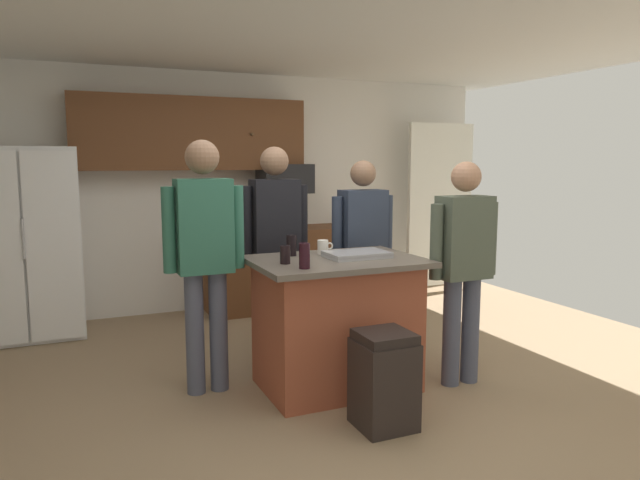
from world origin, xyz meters
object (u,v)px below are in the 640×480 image
(person_guest_by_door, at_px, (463,258))
(trash_bin, at_px, (384,380))
(refrigerator, at_px, (27,243))
(person_guest_right, at_px, (275,237))
(microwave_over_range, at_px, (285,179))
(person_elder_center, at_px, (362,243))
(person_host_foreground, at_px, (205,248))
(tumbler_amber, at_px, (285,255))
(glass_dark_ale, at_px, (304,256))
(serving_tray, at_px, (357,254))
(glass_short_whisky, at_px, (291,245))
(mug_blue_stoneware, at_px, (323,247))
(kitchen_island, at_px, (336,322))

(person_guest_by_door, bearing_deg, trash_bin, 44.00)
(refrigerator, distance_m, person_guest_right, 2.45)
(microwave_over_range, bearing_deg, person_elder_center, -87.90)
(person_host_foreground, xyz_separation_m, trash_bin, (0.88, -1.00, -0.74))
(person_guest_right, bearing_deg, tumbler_amber, -29.04)
(person_host_foreground, bearing_deg, glass_dark_ale, -28.21)
(person_host_foreground, distance_m, serving_tray, 1.09)
(microwave_over_range, relative_size, glass_short_whisky, 3.63)
(glass_dark_ale, xyz_separation_m, serving_tray, (0.51, 0.26, -0.06))
(person_guest_right, xyz_separation_m, glass_short_whisky, (-0.05, -0.52, 0.01))
(refrigerator, xyz_separation_m, mug_blue_stoneware, (2.12, -2.05, 0.12))
(person_elder_center, xyz_separation_m, person_guest_right, (-0.74, 0.12, 0.07))
(person_elder_center, bearing_deg, kitchen_island, 0.00)
(kitchen_island, height_order, trash_bin, kitchen_island)
(glass_short_whisky, relative_size, serving_tray, 0.35)
(person_guest_by_door, xyz_separation_m, serving_tray, (-0.72, 0.30, 0.03))
(person_host_foreground, bearing_deg, glass_short_whisky, 14.69)
(kitchen_island, distance_m, glass_dark_ale, 0.71)
(person_elder_center, distance_m, person_guest_by_door, 1.00)
(glass_dark_ale, bearing_deg, person_guest_by_door, -1.85)
(person_host_foreground, distance_m, tumbler_amber, 0.58)
(kitchen_island, relative_size, person_elder_center, 0.73)
(person_guest_right, relative_size, glass_short_whisky, 11.41)
(person_host_foreground, xyz_separation_m, mug_blue_stoneware, (0.88, -0.06, -0.04))
(mug_blue_stoneware, height_order, serving_tray, mug_blue_stoneware)
(serving_tray, bearing_deg, glass_short_whisky, 148.17)
(refrigerator, height_order, kitchen_island, refrigerator)
(mug_blue_stoneware, relative_size, glass_dark_ale, 0.75)
(person_host_foreground, distance_m, glass_dark_ale, 0.77)
(refrigerator, bearing_deg, kitchen_island, -46.99)
(serving_tray, bearing_deg, person_guest_by_door, -22.76)
(person_guest_right, relative_size, serving_tray, 4.00)
(person_guest_by_door, distance_m, person_host_foreground, 1.86)
(glass_short_whisky, xyz_separation_m, tumbler_amber, (-0.16, -0.30, -0.01))
(mug_blue_stoneware, bearing_deg, tumbler_amber, -145.62)
(kitchen_island, distance_m, mug_blue_stoneware, 0.57)
(kitchen_island, distance_m, tumbler_amber, 0.67)
(microwave_over_range, xyz_separation_m, person_guest_right, (-0.68, -1.63, -0.43))
(microwave_over_range, height_order, kitchen_island, microwave_over_range)
(person_elder_center, relative_size, serving_tray, 3.75)
(glass_dark_ale, distance_m, trash_bin, 0.93)
(kitchen_island, height_order, person_elder_center, person_elder_center)
(glass_short_whisky, height_order, serving_tray, glass_short_whisky)
(tumbler_amber, distance_m, serving_tray, 0.57)
(kitchen_island, relative_size, tumbler_amber, 9.60)
(person_host_foreground, height_order, mug_blue_stoneware, person_host_foreground)
(refrigerator, height_order, person_guest_right, refrigerator)
(refrigerator, relative_size, microwave_over_range, 3.17)
(microwave_over_range, bearing_deg, kitchen_island, -101.33)
(microwave_over_range, bearing_deg, person_host_foreground, -122.96)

